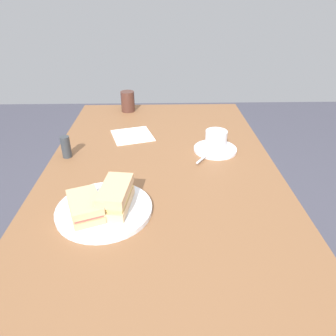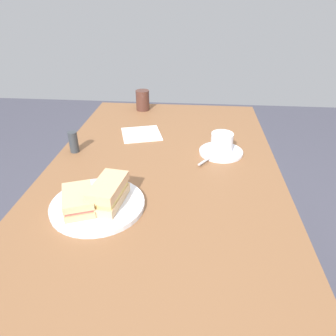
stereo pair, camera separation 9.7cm
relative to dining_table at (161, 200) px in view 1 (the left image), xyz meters
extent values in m
plane|color=#454552|center=(0.00, 0.00, -0.63)|extent=(6.00, 6.00, 0.00)
cube|color=brown|center=(0.00, 0.00, 0.12)|extent=(1.27, 0.76, 0.03)
cylinder|color=brown|center=(0.56, -0.31, -0.26)|extent=(0.07, 0.07, 0.74)
cylinder|color=brown|center=(0.56, 0.31, -0.26)|extent=(0.07, 0.07, 0.74)
cylinder|color=white|center=(-0.24, 0.15, 0.14)|extent=(0.25, 0.25, 0.01)
cube|color=#DCB281|center=(-0.24, 0.12, 0.16)|extent=(0.14, 0.09, 0.03)
cube|color=#E1C36C|center=(-0.24, 0.12, 0.18)|extent=(0.13, 0.08, 0.01)
cube|color=#DCAB7A|center=(-0.24, 0.12, 0.20)|extent=(0.14, 0.09, 0.03)
cube|color=tan|center=(-0.27, 0.19, 0.16)|extent=(0.14, 0.11, 0.02)
cube|color=#BE5956|center=(-0.27, 0.19, 0.17)|extent=(0.13, 0.10, 0.01)
cube|color=tan|center=(-0.27, 0.19, 0.19)|extent=(0.14, 0.11, 0.02)
cylinder|color=white|center=(0.11, -0.20, 0.14)|extent=(0.15, 0.15, 0.01)
cylinder|color=white|center=(0.11, -0.20, 0.18)|extent=(0.08, 0.08, 0.07)
cylinder|color=#AC8343|center=(0.11, -0.20, 0.21)|extent=(0.07, 0.07, 0.01)
torus|color=white|center=(0.15, -0.22, 0.18)|extent=(0.04, 0.03, 0.05)
cube|color=silver|center=(0.02, -0.14, 0.15)|extent=(0.07, 0.05, 0.00)
ellipsoid|color=silver|center=(0.06, -0.17, 0.15)|extent=(0.03, 0.03, 0.01)
cube|color=white|center=(0.25, 0.11, 0.14)|extent=(0.19, 0.19, 0.00)
cylinder|color=#33383D|center=(0.07, 0.33, 0.18)|extent=(0.03, 0.03, 0.08)
cylinder|color=#4B2A22|center=(0.54, 0.15, 0.18)|extent=(0.06, 0.06, 0.09)
camera|label=1|loc=(-0.91, 0.00, 0.65)|focal=33.72mm
camera|label=2|loc=(-0.91, -0.10, 0.65)|focal=33.72mm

